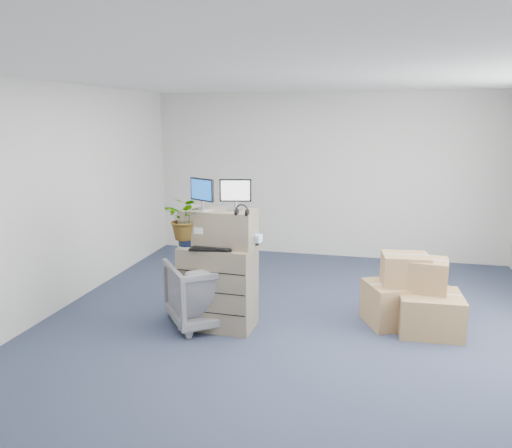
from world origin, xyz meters
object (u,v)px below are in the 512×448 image
(filing_cabinet_lower, at_px, (218,287))
(office_chair, at_px, (205,289))
(monitor_left, at_px, (202,192))
(keyboard, at_px, (212,249))
(potted_plant, at_px, (186,224))
(monitor_right, at_px, (235,193))
(water_bottle, at_px, (229,236))

(filing_cabinet_lower, xyz_separation_m, office_chair, (-0.18, 0.06, -0.06))
(filing_cabinet_lower, bearing_deg, monitor_left, 174.10)
(keyboard, relative_size, office_chair, 0.57)
(potted_plant, relative_size, office_chair, 0.64)
(monitor_right, height_order, water_bottle, monitor_right)
(keyboard, height_order, water_bottle, water_bottle)
(monitor_left, height_order, office_chair, monitor_left)
(potted_plant, bearing_deg, monitor_right, 17.94)
(keyboard, bearing_deg, filing_cabinet_lower, 73.28)
(office_chair, bearing_deg, water_bottle, 142.06)
(monitor_right, relative_size, water_bottle, 1.49)
(monitor_right, bearing_deg, water_bottle, 177.66)
(monitor_right, xyz_separation_m, potted_plant, (-0.53, -0.17, -0.34))
(monitor_right, xyz_separation_m, office_chair, (-0.37, -0.01, -1.15))
(keyboard, xyz_separation_m, water_bottle, (0.14, 0.21, 0.10))
(filing_cabinet_lower, distance_m, monitor_left, 1.10)
(keyboard, relative_size, water_bottle, 2.01)
(monitor_left, height_order, water_bottle, monitor_left)
(monitor_left, bearing_deg, potted_plant, -112.34)
(potted_plant, bearing_deg, office_chair, 46.38)
(potted_plant, bearing_deg, monitor_left, 39.68)
(monitor_right, bearing_deg, monitor_left, 174.11)
(filing_cabinet_lower, distance_m, office_chair, 0.20)
(water_bottle, xyz_separation_m, potted_plant, (-0.45, -0.16, 0.14))
(monitor_left, relative_size, monitor_right, 1.01)
(water_bottle, bearing_deg, office_chair, 179.16)
(filing_cabinet_lower, distance_m, water_bottle, 0.61)
(filing_cabinet_lower, relative_size, monitor_left, 2.73)
(monitor_left, distance_m, keyboard, 0.64)
(filing_cabinet_lower, bearing_deg, potted_plant, -160.74)
(filing_cabinet_lower, height_order, water_bottle, water_bottle)
(monitor_right, height_order, potted_plant, monitor_right)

